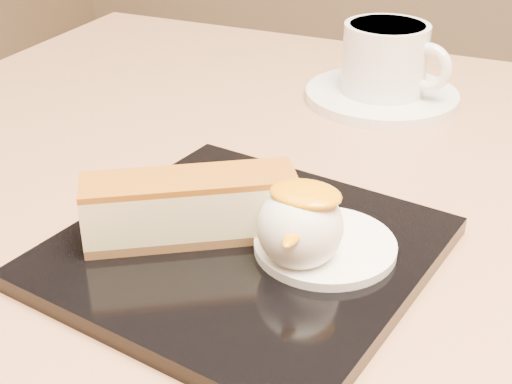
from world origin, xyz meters
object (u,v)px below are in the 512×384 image
at_px(ice_cream_scoop, 300,227).
at_px(saucer, 381,96).
at_px(coffee_cup, 387,57).
at_px(table, 260,352).
at_px(dessert_plate, 243,252).
at_px(cheesecake, 190,207).

bearing_deg(ice_cream_scoop, saucer, 95.88).
bearing_deg(saucer, coffee_cup, -12.17).
bearing_deg(saucer, table, -98.04).
bearing_deg(dessert_plate, cheesecake, -171.87).
xyz_separation_m(dessert_plate, coffee_cup, (0.01, 0.31, 0.04)).
relative_size(table, ice_cream_scoop, 15.32).
bearing_deg(ice_cream_scoop, cheesecake, -180.00).
bearing_deg(dessert_plate, table, 106.20).
height_order(saucer, coffee_cup, coffee_cup).
distance_m(table, dessert_plate, 0.18).
bearing_deg(coffee_cup, ice_cream_scoop, -72.31).
relative_size(cheesecake, coffee_cup, 1.22).
xyz_separation_m(table, saucer, (0.03, 0.23, 0.16)).
bearing_deg(dessert_plate, saucer, 88.58).
relative_size(dessert_plate, saucer, 1.47).
bearing_deg(cheesecake, coffee_cup, 48.72).
height_order(table, ice_cream_scoop, ice_cream_scoop).
relative_size(table, cheesecake, 6.02).
height_order(cheesecake, saucer, cheesecake).
bearing_deg(saucer, ice_cream_scoop, -84.12).
height_order(table, coffee_cup, coffee_cup).
xyz_separation_m(dessert_plate, ice_cream_scoop, (0.04, -0.01, 0.03)).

